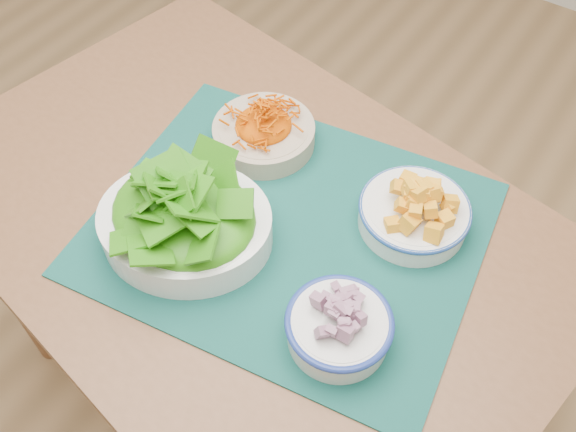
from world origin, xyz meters
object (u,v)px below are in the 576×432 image
object	(u,v)px
carrot_bowl	(264,129)
lettuce_bowl	(184,215)
table	(246,251)
squash_bowl	(415,208)
placemat	(288,228)
onion_bowl	(339,325)

from	to	relation	value
carrot_bowl	lettuce_bowl	bearing A→B (deg)	-85.00
carrot_bowl	lettuce_bowl	xyz separation A→B (m)	(0.02, -0.24, 0.02)
lettuce_bowl	table	bearing A→B (deg)	43.53
table	carrot_bowl	bearing A→B (deg)	122.59
table	squash_bowl	world-z (taller)	squash_bowl
placemat	squash_bowl	bearing A→B (deg)	28.08
carrot_bowl	lettuce_bowl	size ratio (longest dim) A/B	0.68
placemat	squash_bowl	size ratio (longest dim) A/B	3.27
squash_bowl	placemat	bearing A→B (deg)	-143.62
table	placemat	distance (m)	0.14
table	squash_bowl	distance (m)	0.32
table	placemat	size ratio (longest dim) A/B	2.00
table	onion_bowl	size ratio (longest dim) A/B	6.85
carrot_bowl	squash_bowl	bearing A→B (deg)	-2.75
table	onion_bowl	distance (m)	0.31
table	lettuce_bowl	distance (m)	0.20
placemat	onion_bowl	world-z (taller)	onion_bowl
lettuce_bowl	onion_bowl	world-z (taller)	lettuce_bowl
placemat	carrot_bowl	distance (m)	0.20
table	placemat	xyz separation A→B (m)	(0.08, 0.01, 0.11)
table	lettuce_bowl	world-z (taller)	lettuce_bowl
lettuce_bowl	onion_bowl	xyz separation A→B (m)	(0.29, -0.02, -0.02)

